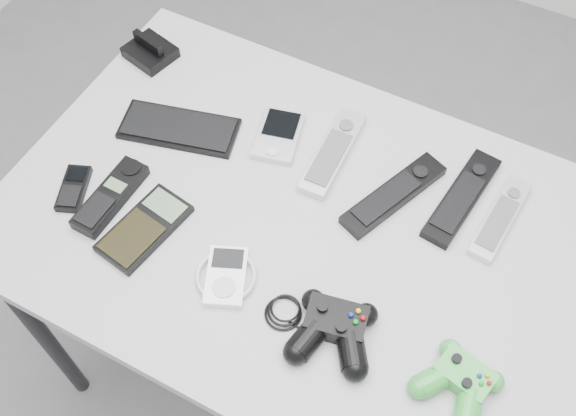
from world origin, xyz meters
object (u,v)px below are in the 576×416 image
at_px(remote_black_b, 462,197).
at_px(remote_silver_b, 500,218).
at_px(remote_black_a, 394,194).
at_px(desk, 312,246).
at_px(pda, 278,135).
at_px(mp3_player, 226,276).
at_px(cordless_handset, 110,196).
at_px(controller_green, 460,381).
at_px(calculator, 144,228).
at_px(pda_keyboard, 179,128).
at_px(remote_silver_a, 333,152).
at_px(controller_black, 334,328).
at_px(mobile_phone, 74,188).

relative_size(remote_black_b, remote_silver_b, 1.17).
bearing_deg(remote_black_a, desk, -106.74).
bearing_deg(pda, desk, -58.95).
bearing_deg(remote_silver_b, mp3_player, -133.70).
distance_m(cordless_handset, controller_green, 0.69).
height_order(remote_silver_b, cordless_handset, cordless_handset).
bearing_deg(calculator, desk, 38.12).
relative_size(pda_keyboard, remote_silver_a, 1.08).
bearing_deg(remote_black_a, calculator, -121.33).
xyz_separation_m(remote_black_a, controller_black, (0.02, -0.29, 0.01)).
distance_m(desk, remote_black_a, 0.18).
bearing_deg(cordless_handset, remote_silver_a, 43.15).
xyz_separation_m(remote_silver_a, mp3_player, (-0.05, -0.32, -0.00)).
height_order(remote_black_a, calculator, remote_black_a).
xyz_separation_m(cordless_handset, mp3_player, (0.27, -0.04, -0.00)).
xyz_separation_m(remote_black_b, controller_green, (0.11, -0.33, 0.01)).
relative_size(pda_keyboard, remote_black_a, 1.01).
xyz_separation_m(remote_black_a, cordless_handset, (-0.46, -0.25, 0.00)).
relative_size(pda, remote_silver_a, 0.58).
xyz_separation_m(cordless_handset, calculator, (0.09, -0.03, -0.00)).
height_order(pda_keyboard, remote_silver_b, remote_silver_b).
relative_size(remote_black_a, mp3_player, 2.06).
bearing_deg(controller_black, remote_black_b, 63.12).
bearing_deg(pda_keyboard, calculator, -87.02).
relative_size(remote_silver_a, mp3_player, 1.93).
relative_size(pda, remote_silver_b, 0.65).
height_order(remote_black_b, mobile_phone, remote_black_b).
bearing_deg(remote_black_a, pda, -163.51).
bearing_deg(calculator, mp3_player, 4.34).
relative_size(cordless_handset, mp3_player, 1.53).
bearing_deg(remote_black_b, desk, -133.26).
bearing_deg(calculator, mobile_phone, -174.32).
relative_size(pda, mp3_player, 1.12).
bearing_deg(pda, remote_black_b, -9.41).
bearing_deg(remote_silver_b, pda_keyboard, -166.71).
xyz_separation_m(mobile_phone, cordless_handset, (0.07, 0.02, 0.00)).
bearing_deg(desk, calculator, -151.26).
height_order(pda, remote_silver_b, same).
distance_m(pda, mp3_player, 0.32).
height_order(remote_black_b, controller_green, controller_green).
height_order(pda, remote_black_b, remote_black_b).
relative_size(pda_keyboard, calculator, 1.35).
relative_size(remote_black_a, cordless_handset, 1.34).
relative_size(remote_black_b, calculator, 1.31).
height_order(mp3_player, controller_black, controller_black).
xyz_separation_m(desk, mp3_player, (-0.09, -0.16, 0.08)).
bearing_deg(controller_black, pda_keyboard, 140.15).
bearing_deg(controller_green, pda_keyboard, 173.70).
distance_m(desk, remote_silver_b, 0.35).
distance_m(remote_black_b, mp3_player, 0.45).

